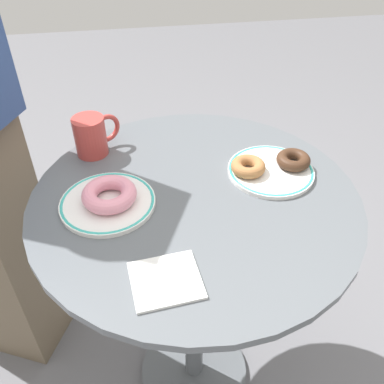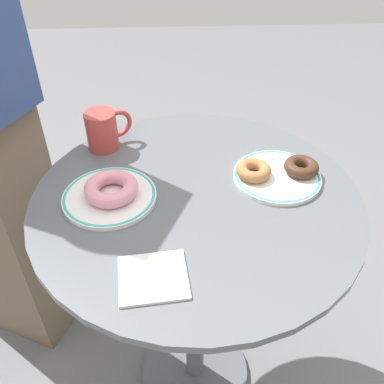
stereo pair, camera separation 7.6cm
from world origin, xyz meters
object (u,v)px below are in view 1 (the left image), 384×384
Objects in this scene: coffee_mug at (92,135)px; plate_right at (271,171)px; paper_napkin at (166,280)px; cafe_table at (195,262)px; plate_left at (108,204)px; donut_cinnamon at (248,166)px; donut_pink_frosted at (109,193)px; donut_chocolate at (293,160)px.

plate_right is at bearing -20.61° from coffee_mug.
cafe_table is at bearing 68.12° from paper_napkin.
cafe_table is 3.81× the size of plate_left.
donut_cinnamon reaches higher than plate_right.
plate_left is 2.56× the size of donut_cinnamon.
paper_napkin is at bearing -128.78° from donut_cinnamon.
coffee_mug reaches higher than plate_left.
coffee_mug is (-0.35, 0.15, 0.02)m from donut_cinnamon.
cafe_table is 0.33m from paper_napkin.
donut_pink_frosted is at bearing -79.81° from coffee_mug.
plate_right is at bearing 7.75° from donut_pink_frosted.
donut_pink_frosted is at bearing 179.11° from cafe_table.
plate_right is (0.38, 0.06, -0.00)m from plate_left.
cafe_table is at bearing -43.32° from coffee_mug.
donut_chocolate is (0.06, 0.01, 0.02)m from plate_right.
plate_left is 0.02m from donut_pink_frosted.
cafe_table is at bearing -164.21° from plate_right.
paper_napkin is (-0.09, -0.22, 0.22)m from cafe_table.
donut_cinnamon is 0.38m from coffee_mug.
coffee_mug is (-0.41, 0.15, 0.04)m from plate_right.
donut_cinnamon is at bearing 9.07° from donut_pink_frosted.
coffee_mug is at bearing 100.19° from donut_pink_frosted.
plate_right is 1.74× the size of donut_pink_frosted.
donut_chocolate is at bearing 7.85° from donut_pink_frosted.
donut_cinnamon reaches higher than plate_left.
coffee_mug reaches higher than paper_napkin.
coffee_mug reaches higher than cafe_table.
plate_left is 1.80× the size of coffee_mug.
donut_chocolate is 0.44m from paper_napkin.
donut_cinnamon is (-0.11, -0.01, 0.00)m from donut_chocolate.
donut_chocolate is at bearing 14.17° from cafe_table.
plate_right is at bearing 44.86° from paper_napkin.
plate_left is at bearing -81.74° from coffee_mug.
donut_pink_frosted reaches higher than plate_right.
plate_right is at bearing 8.68° from plate_left.
donut_chocolate is 0.65× the size of paper_napkin.
plate_right is 0.38m from donut_pink_frosted.
paper_napkin is (0.09, -0.23, -0.03)m from donut_pink_frosted.
plate_left reaches higher than paper_napkin.
donut_chocolate is 1.00× the size of donut_cinnamon.
plate_right is at bearing -171.50° from donut_chocolate.
donut_pink_frosted is 0.32m from donut_cinnamon.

